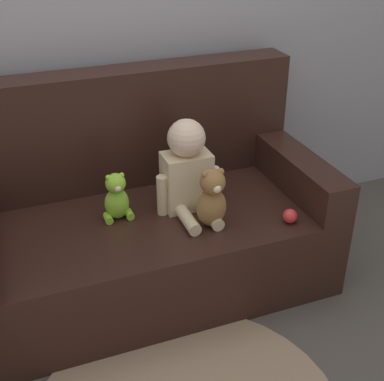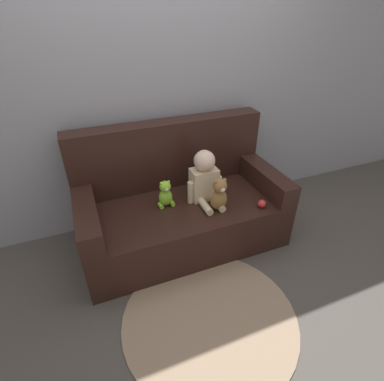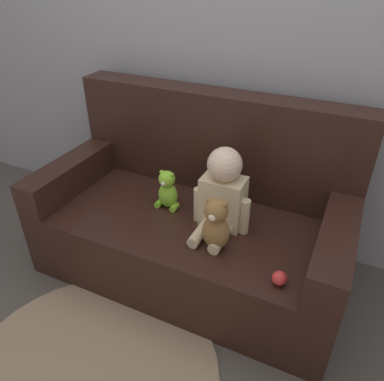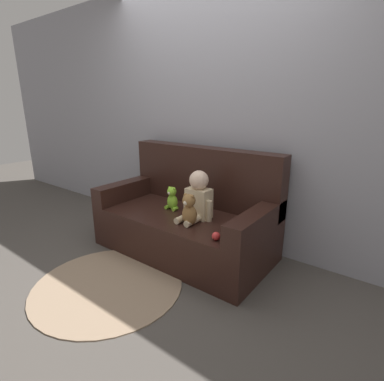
{
  "view_description": "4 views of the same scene",
  "coord_description": "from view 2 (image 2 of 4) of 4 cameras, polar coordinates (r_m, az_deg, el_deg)",
  "views": [
    {
      "loc": [
        -0.57,
        -2.04,
        1.71
      ],
      "look_at": [
        0.18,
        -0.11,
        0.54
      ],
      "focal_mm": 50.0,
      "sensor_mm": 36.0,
      "label": 1
    },
    {
      "loc": [
        -0.69,
        -1.93,
        1.82
      ],
      "look_at": [
        0.08,
        -0.02,
        0.51
      ],
      "focal_mm": 28.0,
      "sensor_mm": 36.0,
      "label": 2
    },
    {
      "loc": [
        0.73,
        -1.51,
        1.6
      ],
      "look_at": [
        0.06,
        -0.11,
        0.63
      ],
      "focal_mm": 35.0,
      "sensor_mm": 36.0,
      "label": 3
    },
    {
      "loc": [
        1.68,
        -2.07,
        1.42
      ],
      "look_at": [
        0.21,
        -0.14,
        0.69
      ],
      "focal_mm": 28.0,
      "sensor_mm": 36.0,
      "label": 4
    }
  ],
  "objects": [
    {
      "name": "wall_back",
      "position": [
        2.59,
        -6.42,
        20.68
      ],
      "size": [
        8.0,
        0.05,
        2.6
      ],
      "color": "#93939E",
      "rests_on": "ground_plane"
    },
    {
      "name": "floor_rug",
      "position": [
        2.2,
        3.36,
        -23.05
      ],
      "size": [
        1.18,
        1.18,
        0.01
      ],
      "color": "gray",
      "rests_on": "ground_plane"
    },
    {
      "name": "plush_toy_side",
      "position": [
        2.4,
        -5.08,
        -0.71
      ],
      "size": [
        0.13,
        0.1,
        0.23
      ],
      "color": "#8CD133",
      "rests_on": "couch"
    },
    {
      "name": "couch",
      "position": [
        2.59,
        -2.39,
        -2.67
      ],
      "size": [
        1.67,
        0.85,
        0.99
      ],
      "color": "black",
      "rests_on": "ground_plane"
    },
    {
      "name": "teddy_bear_brown",
      "position": [
        2.34,
        5.19,
        -0.8
      ],
      "size": [
        0.14,
        0.13,
        0.28
      ],
      "color": "olive",
      "rests_on": "couch"
    },
    {
      "name": "person_baby",
      "position": [
        2.43,
        2.43,
        2.27
      ],
      "size": [
        0.3,
        0.34,
        0.44
      ],
      "color": "beige",
      "rests_on": "couch"
    },
    {
      "name": "toy_ball",
      "position": [
        2.48,
        13.17,
        -2.45
      ],
      "size": [
        0.07,
        0.07,
        0.07
      ],
      "color": "red",
      "rests_on": "couch"
    },
    {
      "name": "ground_plane",
      "position": [
        2.74,
        -1.71,
        -9.14
      ],
      "size": [
        12.0,
        12.0,
        0.0
      ],
      "primitive_type": "plane",
      "color": "#4C4742"
    }
  ]
}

